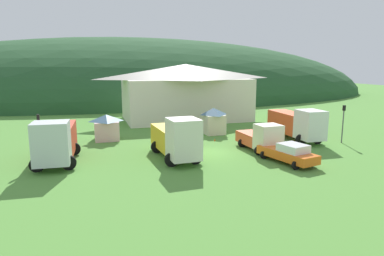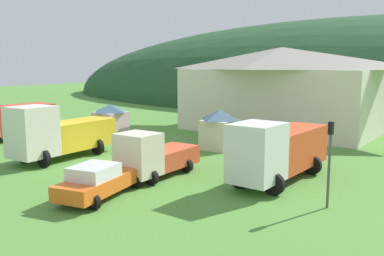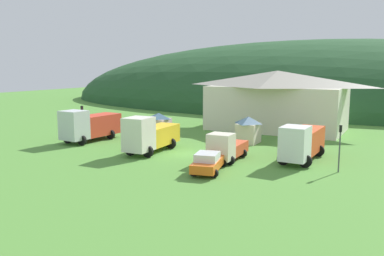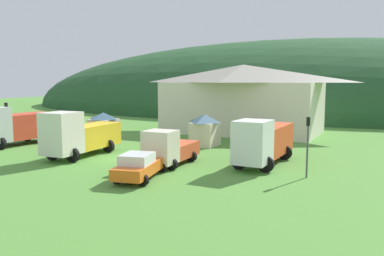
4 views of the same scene
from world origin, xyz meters
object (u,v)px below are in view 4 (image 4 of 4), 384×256
object	(u,v)px
depot_building	(243,98)
light_truck_cream	(168,148)
traffic_light_east	(308,140)
tow_truck_silver	(14,125)
traffic_cone_near_pickup	(173,151)
play_shed_pink	(104,125)
play_shed_cream	(205,130)
traffic_light_west	(7,119)
heavy_rig_white	(263,140)
service_pickup_orange	(140,165)
heavy_rig_striped	(78,134)

from	to	relation	value
depot_building	light_truck_cream	distance (m)	20.42
light_truck_cream	traffic_light_east	world-z (taller)	traffic_light_east
tow_truck_silver	traffic_cone_near_pickup	world-z (taller)	tow_truck_silver
play_shed_pink	traffic_light_east	xyz separation A→B (m)	(22.90, -8.44, 0.99)
play_shed_cream	light_truck_cream	distance (m)	9.22
depot_building	traffic_light_west	xyz separation A→B (m)	(-17.47, -18.50, -1.64)
play_shed_cream	light_truck_cream	bearing A→B (deg)	-82.01
traffic_light_west	traffic_light_east	world-z (taller)	traffic_light_west
light_truck_cream	tow_truck_silver	bearing A→B (deg)	-96.43
play_shed_cream	heavy_rig_white	xyz separation A→B (m)	(7.28, -5.72, 0.24)
light_truck_cream	traffic_light_west	bearing A→B (deg)	-96.84
tow_truck_silver	heavy_rig_white	bearing A→B (deg)	97.90
play_shed_pink	service_pickup_orange	distance (m)	18.99
heavy_rig_striped	heavy_rig_white	xyz separation A→B (m)	(14.14, 3.71, -0.03)
heavy_rig_striped	light_truck_cream	xyz separation A→B (m)	(8.13, 0.30, -0.54)
play_shed_pink	depot_building	bearing A→B (deg)	42.67
heavy_rig_striped	traffic_light_west	xyz separation A→B (m)	(-10.75, 1.98, 0.65)
tow_truck_silver	heavy_rig_white	xyz separation A→B (m)	(23.69, 1.96, -0.11)
tow_truck_silver	traffic_cone_near_pickup	size ratio (longest dim) A/B	12.77
depot_building	service_pickup_orange	bearing A→B (deg)	-86.02
traffic_cone_near_pickup	play_shed_cream	bearing A→B (deg)	71.73
heavy_rig_white	traffic_light_west	distance (m)	24.96
play_shed_pink	tow_truck_silver	size ratio (longest dim) A/B	0.36
depot_building	service_pickup_orange	size ratio (longest dim) A/B	3.35
depot_building	heavy_rig_white	bearing A→B (deg)	-66.13
depot_building	traffic_light_east	distance (m)	22.37
heavy_rig_white	traffic_cone_near_pickup	size ratio (longest dim) A/B	13.76
play_shed_pink	traffic_light_east	size ratio (longest dim) A/B	0.70
light_truck_cream	traffic_light_east	xyz separation A→B (m)	(9.61, 0.80, 1.11)
depot_building	heavy_rig_white	size ratio (longest dim) A/B	2.29
traffic_light_east	traffic_cone_near_pickup	bearing A→B (deg)	159.62
depot_building	play_shed_cream	world-z (taller)	depot_building
traffic_light_west	traffic_light_east	xyz separation A→B (m)	(28.50, -0.88, -0.08)
play_shed_pink	heavy_rig_striped	world-z (taller)	heavy_rig_striped
tow_truck_silver	heavy_rig_white	world-z (taller)	tow_truck_silver
traffic_light_west	heavy_rig_striped	bearing A→B (deg)	-10.43
tow_truck_silver	traffic_cone_near_pickup	xyz separation A→B (m)	(15.14, 3.86, -1.89)
tow_truck_silver	heavy_rig_white	distance (m)	23.77
play_shed_pink	traffic_cone_near_pickup	distance (m)	11.53
play_shed_cream	heavy_rig_striped	size ratio (longest dim) A/B	0.39
play_shed_cream	heavy_rig_white	size ratio (longest dim) A/B	0.37
light_truck_cream	service_pickup_orange	distance (m)	4.09
heavy_rig_striped	light_truck_cream	bearing A→B (deg)	89.07
traffic_light_east	light_truck_cream	bearing A→B (deg)	-175.26
tow_truck_silver	heavy_rig_striped	world-z (taller)	heavy_rig_striped
play_shed_pink	heavy_rig_striped	bearing A→B (deg)	-61.60
play_shed_pink	traffic_light_west	xyz separation A→B (m)	(-5.60, -7.55, 1.07)
traffic_cone_near_pickup	tow_truck_silver	bearing A→B (deg)	-165.69
light_truck_cream	service_pickup_orange	size ratio (longest dim) A/B	0.98
heavy_rig_striped	service_pickup_orange	xyz separation A→B (m)	(8.40, -3.75, -0.99)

